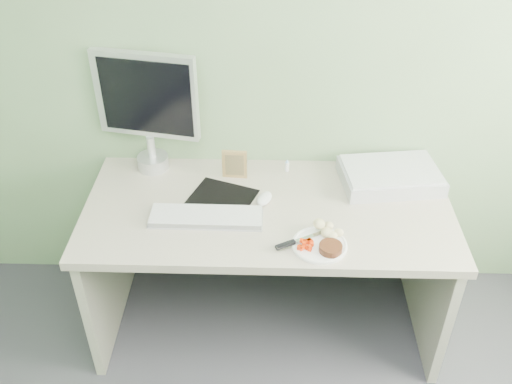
{
  "coord_description": "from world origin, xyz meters",
  "views": [
    {
      "loc": [
        0.0,
        -0.33,
        2.25
      ],
      "look_at": [
        -0.05,
        1.5,
        0.9
      ],
      "focal_mm": 40.0,
      "sensor_mm": 36.0,
      "label": 1
    }
  ],
  "objects_px": {
    "desk": "(268,239)",
    "monitor": "(147,106)",
    "plate": "(320,245)",
    "scanner": "(390,176)"
  },
  "relations": [
    {
      "from": "plate",
      "to": "scanner",
      "type": "relative_size",
      "value": 0.5
    },
    {
      "from": "desk",
      "to": "scanner",
      "type": "height_order",
      "value": "scanner"
    },
    {
      "from": "plate",
      "to": "monitor",
      "type": "bearing_deg",
      "value": 143.48
    },
    {
      "from": "scanner",
      "to": "plate",
      "type": "bearing_deg",
      "value": -135.44
    },
    {
      "from": "desk",
      "to": "monitor",
      "type": "xyz_separation_m",
      "value": [
        -0.55,
        0.32,
        0.5
      ]
    },
    {
      "from": "plate",
      "to": "scanner",
      "type": "xyz_separation_m",
      "value": [
        0.35,
        0.45,
        0.03
      ]
    },
    {
      "from": "desk",
      "to": "monitor",
      "type": "bearing_deg",
      "value": 150.18
    },
    {
      "from": "plate",
      "to": "monitor",
      "type": "xyz_separation_m",
      "value": [
        -0.76,
        0.56,
        0.31
      ]
    },
    {
      "from": "desk",
      "to": "monitor",
      "type": "height_order",
      "value": "monitor"
    },
    {
      "from": "scanner",
      "to": "monitor",
      "type": "bearing_deg",
      "value": 166.48
    }
  ]
}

